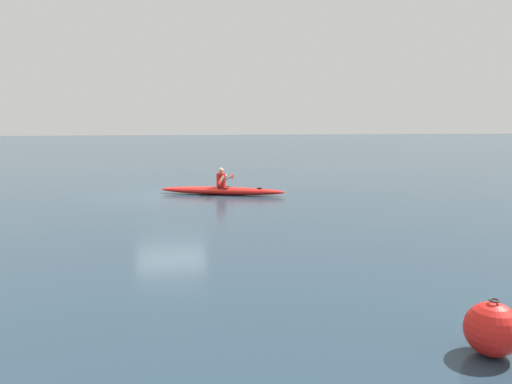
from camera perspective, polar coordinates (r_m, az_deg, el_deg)
ground_plane at (r=17.61m, az=-10.23°, el=-0.35°), size 160.00×160.00×0.00m
kayak at (r=17.45m, az=-4.09°, el=0.16°), size 4.58×2.14×0.28m
kayaker at (r=17.40m, az=-4.13°, el=1.58°), size 0.83×2.18×0.71m
mooring_buoy_white_far at (r=6.23m, az=26.41°, el=-14.47°), size 0.62×0.62×0.66m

